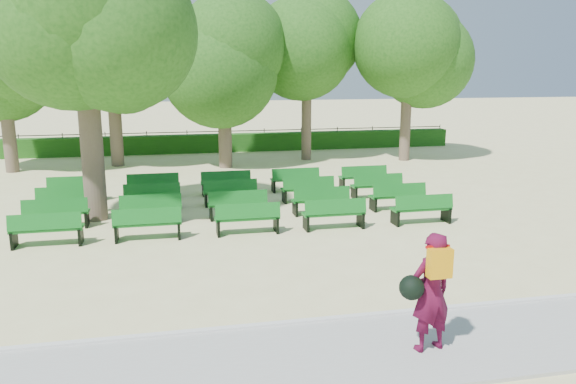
% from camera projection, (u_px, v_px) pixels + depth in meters
% --- Properties ---
extents(ground, '(120.00, 120.00, 0.00)m').
position_uv_depth(ground, '(245.00, 225.00, 15.25)').
color(ground, beige).
extents(paving, '(30.00, 2.20, 0.06)m').
position_uv_depth(paving, '(313.00, 359.00, 8.18)').
color(paving, '#A7A8A3').
rests_on(paving, ground).
extents(curb, '(30.00, 0.12, 0.10)m').
position_uv_depth(curb, '(295.00, 323.00, 9.27)').
color(curb, silver).
rests_on(curb, ground).
extents(hedge, '(26.00, 0.70, 0.90)m').
position_uv_depth(hedge, '(207.00, 143.00, 28.53)').
color(hedge, '#205816').
rests_on(hedge, ground).
extents(fence, '(26.00, 0.10, 1.02)m').
position_uv_depth(fence, '(207.00, 151.00, 29.01)').
color(fence, black).
rests_on(fence, ground).
extents(tree_line, '(21.80, 6.80, 7.04)m').
position_uv_depth(tree_line, '(214.00, 165.00, 24.80)').
color(tree_line, '#285D19').
rests_on(tree_line, ground).
extents(bench_array, '(1.67, 0.57, 1.05)m').
position_uv_depth(bench_array, '(235.00, 208.00, 16.76)').
color(bench_array, '#12681D').
rests_on(bench_array, ground).
extents(tree_among, '(5.18, 5.18, 7.27)m').
position_uv_depth(tree_among, '(84.00, 40.00, 14.81)').
color(tree_among, brown).
rests_on(tree_among, ground).
extents(person, '(0.89, 0.57, 1.82)m').
position_uv_depth(person, '(430.00, 291.00, 8.20)').
color(person, '#4C0A27').
rests_on(person, ground).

